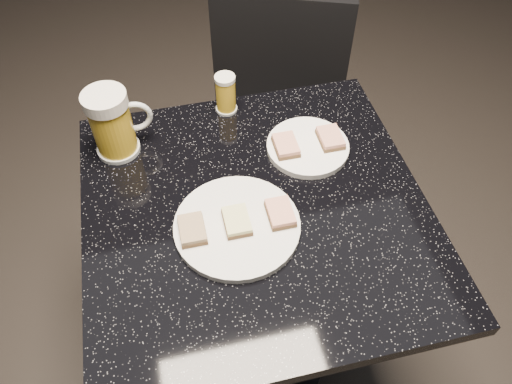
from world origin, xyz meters
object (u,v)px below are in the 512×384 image
(plate_small, at_px, (308,147))
(beer_tumbler, at_px, (226,94))
(plate_large, at_px, (237,226))
(beer_mug, at_px, (113,123))
(chair, at_px, (274,129))
(table, at_px, (256,268))

(plate_small, xyz_separation_m, beer_tumbler, (-0.15, 0.17, 0.04))
(plate_large, relative_size, beer_mug, 1.59)
(plate_small, xyz_separation_m, chair, (0.02, 0.34, -0.26))
(beer_mug, bearing_deg, plate_small, -13.16)
(beer_tumbler, bearing_deg, table, -89.89)
(table, relative_size, beer_mug, 4.75)
(plate_large, distance_m, beer_mug, 0.35)
(plate_small, distance_m, beer_mug, 0.43)
(beer_mug, relative_size, chair, 0.18)
(plate_large, xyz_separation_m, beer_mug, (-0.21, 0.27, 0.07))
(plate_small, distance_m, table, 0.32)
(plate_small, relative_size, table, 0.25)
(plate_large, bearing_deg, table, 40.90)
(table, bearing_deg, plate_large, -139.10)
(beer_tumbler, bearing_deg, plate_small, -48.81)
(plate_large, height_order, beer_mug, beer_mug)
(plate_large, height_order, table, plate_large)
(table, height_order, beer_tumbler, beer_tumbler)
(plate_small, height_order, chair, chair)
(table, distance_m, beer_mug, 0.47)
(plate_large, distance_m, beer_tumbler, 0.36)
(beer_mug, relative_size, beer_tumbler, 1.61)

